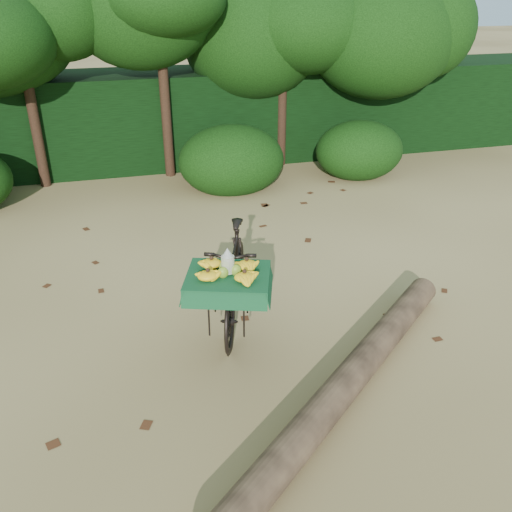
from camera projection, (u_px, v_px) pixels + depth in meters
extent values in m
plane|color=tan|center=(188.00, 327.00, 5.89)|extent=(80.00, 80.00, 0.00)
imported|color=black|center=(235.00, 278.00, 5.76)|extent=(1.06, 1.86, 1.08)
cube|color=black|center=(228.00, 276.00, 5.07)|extent=(0.52, 0.58, 0.03)
cube|color=#144D29|center=(228.00, 275.00, 5.06)|extent=(0.95, 0.87, 0.01)
ellipsoid|color=olive|center=(236.00, 270.00, 5.04)|extent=(0.10, 0.08, 0.11)
ellipsoid|color=olive|center=(224.00, 267.00, 5.09)|extent=(0.10, 0.08, 0.11)
ellipsoid|color=olive|center=(223.00, 272.00, 4.99)|extent=(0.10, 0.08, 0.11)
cylinder|color=#EAE5C6|center=(228.00, 264.00, 5.03)|extent=(0.13, 0.13, 0.16)
cylinder|color=brown|center=(346.00, 383.00, 4.84)|extent=(3.30, 2.82, 0.29)
cube|color=black|center=(136.00, 119.00, 10.91)|extent=(26.00, 1.80, 1.80)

